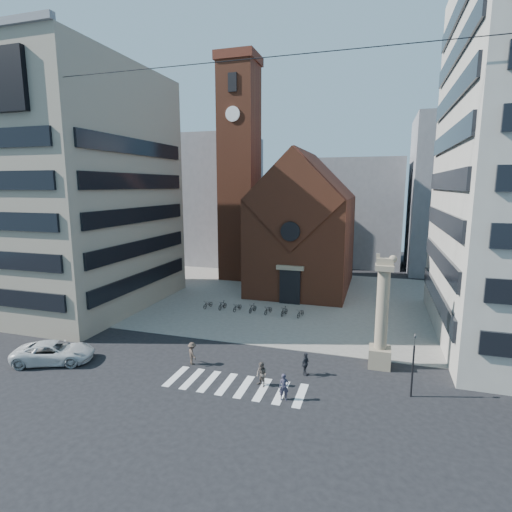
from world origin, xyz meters
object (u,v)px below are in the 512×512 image
(pedestrian_2, at_px, (305,364))
(scooter_0, at_px, (208,304))
(pedestrian_1, at_px, (262,374))
(lion_column, at_px, (382,323))
(white_car, at_px, (54,352))
(traffic_light, at_px, (413,364))
(pedestrian_0, at_px, (284,387))

(pedestrian_2, distance_m, scooter_0, 18.29)
(pedestrian_1, height_order, pedestrian_2, pedestrian_1)
(pedestrian_1, bearing_deg, lion_column, 65.63)
(white_car, xyz_separation_m, pedestrian_1, (16.45, 1.15, 0.03))
(traffic_light, distance_m, pedestrian_0, 8.45)
(pedestrian_0, bearing_deg, lion_column, 31.81)
(white_car, height_order, pedestrian_1, pedestrian_1)
(white_car, bearing_deg, pedestrian_0, -112.36)
(white_car, relative_size, scooter_0, 3.63)
(lion_column, height_order, pedestrian_2, lion_column)
(pedestrian_0, height_order, scooter_0, pedestrian_0)
(lion_column, height_order, traffic_light, lion_column)
(traffic_light, bearing_deg, scooter_0, 146.39)
(lion_column, distance_m, pedestrian_1, 9.85)
(lion_column, relative_size, pedestrian_2, 5.11)
(white_car, relative_size, pedestrian_2, 3.47)
(pedestrian_0, bearing_deg, pedestrian_1, 128.00)
(lion_column, distance_m, pedestrian_0, 9.35)
(traffic_light, relative_size, pedestrian_0, 2.46)
(pedestrian_0, xyz_separation_m, pedestrian_2, (0.70, 3.79, -0.02))
(traffic_light, distance_m, white_car, 26.33)
(pedestrian_1, bearing_deg, pedestrian_2, 74.25)
(pedestrian_2, bearing_deg, pedestrian_1, 151.14)
(pedestrian_2, bearing_deg, lion_column, -42.64)
(traffic_light, height_order, pedestrian_2, traffic_light)
(traffic_light, bearing_deg, pedestrian_1, -170.90)
(traffic_light, relative_size, pedestrian_2, 2.53)
(scooter_0, bearing_deg, pedestrian_0, -39.21)
(white_car, distance_m, scooter_0, 17.25)
(white_car, xyz_separation_m, pedestrian_2, (19.02, 3.66, 0.03))
(pedestrian_2, bearing_deg, traffic_light, -80.91)
(lion_column, height_order, pedestrian_1, lion_column)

